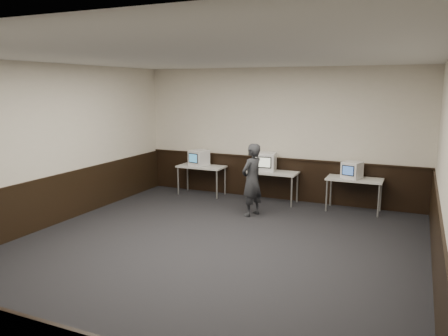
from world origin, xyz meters
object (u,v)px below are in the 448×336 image
at_px(desk_right, 354,181).
at_px(desk_left, 201,169).
at_px(desk_center, 272,175).
at_px(emac_left, 199,158).
at_px(emac_center, 266,162).
at_px(emac_right, 352,170).
at_px(person, 252,180).

bearing_deg(desk_right, desk_left, 180.00).
relative_size(desk_center, emac_left, 2.33).
relative_size(emac_left, emac_center, 0.98).
bearing_deg(emac_right, person, -130.81).
bearing_deg(desk_center, emac_left, -179.53).
distance_m(desk_left, desk_right, 3.80).
bearing_deg(person, desk_right, 141.14).
xyz_separation_m(desk_left, emac_left, (-0.06, -0.02, 0.27)).
distance_m(desk_center, emac_right, 1.86).
bearing_deg(emac_left, emac_center, 16.35).
height_order(emac_center, person, person).
relative_size(desk_left, person, 0.77).
bearing_deg(emac_right, desk_right, 51.54).
bearing_deg(desk_left, emac_center, 1.11).
height_order(desk_center, person, person).
distance_m(desk_right, emac_center, 2.09).
xyz_separation_m(emac_left, emac_center, (1.79, 0.05, 0.02)).
distance_m(desk_left, emac_center, 1.75).
distance_m(desk_right, person, 2.32).
relative_size(desk_right, emac_left, 2.33).
relative_size(desk_left, emac_right, 2.48).
xyz_separation_m(emac_left, person, (1.90, -1.22, -0.17)).
height_order(emac_center, emac_right, emac_center).
bearing_deg(emac_center, emac_left, 173.91).
relative_size(desk_left, emac_left, 2.33).
bearing_deg(desk_right, desk_center, 180.00).
relative_size(desk_center, emac_center, 2.28).
height_order(desk_left, emac_left, emac_left).
bearing_deg(desk_right, person, -147.86).
xyz_separation_m(desk_right, emac_center, (-2.07, 0.03, 0.29)).
bearing_deg(desk_right, emac_right, -145.59).
bearing_deg(emac_right, emac_left, -163.25).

